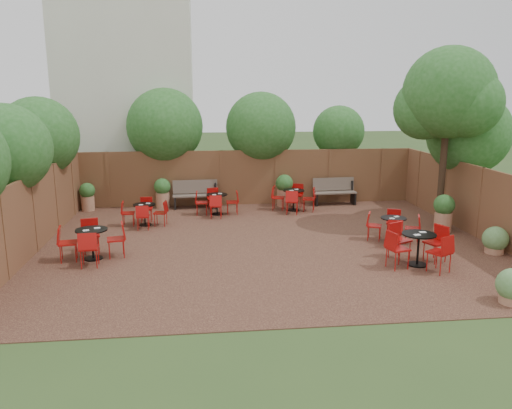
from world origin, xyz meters
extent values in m
plane|color=#354F23|center=(0.00, 0.00, 0.00)|extent=(80.00, 80.00, 0.00)
cube|color=#341C15|center=(0.00, 0.00, 0.01)|extent=(12.00, 10.00, 0.02)
cube|color=brown|center=(0.00, 5.00, 1.00)|extent=(12.00, 0.08, 2.00)
cube|color=brown|center=(-6.00, 0.00, 1.00)|extent=(0.08, 10.00, 2.00)
cube|color=brown|center=(6.00, 0.00, 1.00)|extent=(0.08, 10.00, 2.00)
cube|color=beige|center=(-4.50, 8.00, 4.00)|extent=(5.00, 4.00, 8.00)
sphere|color=#23591D|center=(-6.60, 3.00, 2.72)|extent=(2.39, 2.39, 2.39)
sphere|color=#23591D|center=(-6.50, 0.00, 2.67)|extent=(2.22, 2.22, 2.22)
sphere|color=#23591D|center=(-3.00, 5.70, 2.82)|extent=(2.75, 2.75, 2.75)
sphere|color=#23591D|center=(0.50, 5.60, 2.77)|extent=(2.58, 2.58, 2.58)
sphere|color=#23591D|center=(3.50, 5.80, 2.58)|extent=(1.95, 1.95, 1.95)
sphere|color=#23591D|center=(6.60, 2.00, 2.77)|extent=(2.57, 2.57, 2.57)
cylinder|color=black|center=(5.40, 1.15, 2.12)|extent=(0.23, 0.23, 4.21)
sphere|color=#23591D|center=(5.40, 1.15, 4.02)|extent=(2.63, 2.63, 2.63)
sphere|color=#23591D|center=(4.90, 1.55, 3.56)|extent=(1.84, 1.84, 1.84)
sphere|color=#23591D|center=(5.80, 0.75, 3.72)|extent=(1.92, 1.92, 1.92)
cube|color=brown|center=(-1.96, 4.55, 0.47)|extent=(1.60, 0.56, 0.05)
cube|color=brown|center=(-1.96, 4.76, 0.76)|extent=(1.58, 0.21, 0.48)
cube|color=black|center=(-2.67, 4.55, 0.23)|extent=(0.09, 0.48, 0.42)
cube|color=black|center=(-1.24, 4.55, 0.23)|extent=(0.09, 0.48, 0.42)
cube|color=brown|center=(3.08, 4.55, 0.47)|extent=(1.58, 0.56, 0.05)
cube|color=brown|center=(3.08, 4.76, 0.75)|extent=(1.56, 0.20, 0.47)
cube|color=black|center=(2.38, 4.55, 0.23)|extent=(0.09, 0.47, 0.42)
cube|color=black|center=(3.79, 4.55, 0.23)|extent=(0.09, 0.47, 0.42)
cylinder|color=black|center=(1.42, 3.80, 0.03)|extent=(0.43, 0.43, 0.03)
cylinder|color=black|center=(1.42, 3.80, 0.38)|extent=(0.05, 0.05, 0.68)
cylinder|color=black|center=(1.42, 3.80, 0.73)|extent=(0.73, 0.73, 0.03)
cube|color=white|center=(1.54, 3.88, 0.75)|extent=(0.16, 0.13, 0.01)
cube|color=white|center=(1.33, 3.68, 0.75)|extent=(0.16, 0.13, 0.01)
cylinder|color=black|center=(-3.49, 2.34, 0.03)|extent=(0.39, 0.39, 0.03)
cylinder|color=black|center=(-3.49, 2.34, 0.35)|extent=(0.04, 0.04, 0.62)
cylinder|color=black|center=(-3.49, 2.34, 0.67)|extent=(0.68, 0.68, 0.03)
cube|color=white|center=(-3.38, 2.41, 0.69)|extent=(0.13, 0.10, 0.01)
cube|color=white|center=(-3.58, 2.23, 0.69)|extent=(0.13, 0.10, 0.01)
cylinder|color=black|center=(3.44, -0.19, 0.03)|extent=(0.40, 0.40, 0.03)
cylinder|color=black|center=(3.44, -0.19, 0.36)|extent=(0.05, 0.05, 0.64)
cylinder|color=black|center=(3.44, -0.19, 0.68)|extent=(0.69, 0.69, 0.03)
cube|color=white|center=(3.55, -0.11, 0.70)|extent=(0.15, 0.13, 0.01)
cube|color=white|center=(3.35, -0.30, 0.70)|extent=(0.15, 0.13, 0.01)
cylinder|color=black|center=(3.29, -2.11, 0.04)|extent=(0.46, 0.46, 0.03)
cylinder|color=black|center=(3.29, -2.11, 0.40)|extent=(0.05, 0.05, 0.73)
cylinder|color=black|center=(3.29, -2.11, 0.78)|extent=(0.79, 0.79, 0.03)
cube|color=white|center=(3.42, -2.03, 0.80)|extent=(0.17, 0.15, 0.02)
cube|color=white|center=(3.19, -2.24, 0.80)|extent=(0.17, 0.15, 0.02)
cylinder|color=black|center=(-1.23, 3.50, 0.03)|extent=(0.41, 0.41, 0.03)
cylinder|color=black|center=(-1.23, 3.50, 0.36)|extent=(0.05, 0.05, 0.65)
cylinder|color=black|center=(-1.23, 3.50, 0.70)|extent=(0.70, 0.70, 0.03)
cube|color=white|center=(-1.12, 3.58, 0.72)|extent=(0.13, 0.10, 0.01)
cube|color=white|center=(-1.32, 3.39, 0.72)|extent=(0.13, 0.10, 0.01)
cylinder|color=black|center=(-4.42, -0.79, 0.04)|extent=(0.45, 0.45, 0.03)
cylinder|color=black|center=(-4.42, -0.79, 0.39)|extent=(0.05, 0.05, 0.71)
cylinder|color=black|center=(-4.42, -0.79, 0.76)|extent=(0.77, 0.77, 0.03)
cube|color=white|center=(-4.30, -0.71, 0.78)|extent=(0.16, 0.13, 0.02)
cube|color=white|center=(-4.52, -0.92, 0.78)|extent=(0.16, 0.13, 0.02)
cylinder|color=#A57052|center=(-3.10, 4.70, 0.30)|extent=(0.48, 0.48, 0.55)
sphere|color=#23591D|center=(-3.10, 4.70, 0.79)|extent=(0.58, 0.58, 0.58)
cylinder|color=#A57052|center=(1.23, 4.57, 0.32)|extent=(0.52, 0.52, 0.59)
sphere|color=#23591D|center=(1.23, 4.57, 0.85)|extent=(0.62, 0.62, 0.62)
cylinder|color=#A57052|center=(-5.65, 4.58, 0.27)|extent=(0.44, 0.44, 0.51)
sphere|color=#23591D|center=(-5.65, 4.58, 0.72)|extent=(0.53, 0.53, 0.53)
cylinder|color=#A57052|center=(5.29, 0.64, 0.31)|extent=(0.50, 0.50, 0.58)
sphere|color=#23591D|center=(5.29, 0.64, 0.82)|extent=(0.60, 0.60, 0.60)
cylinder|color=#A57052|center=(4.18, -4.42, 0.13)|extent=(0.47, 0.47, 0.21)
cylinder|color=#A57052|center=(5.63, -1.45, 0.13)|extent=(0.47, 0.47, 0.21)
sphere|color=#518142|center=(5.63, -1.45, 0.39)|extent=(0.64, 0.64, 0.64)
camera|label=1|loc=(-1.75, -12.87, 4.00)|focal=35.13mm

